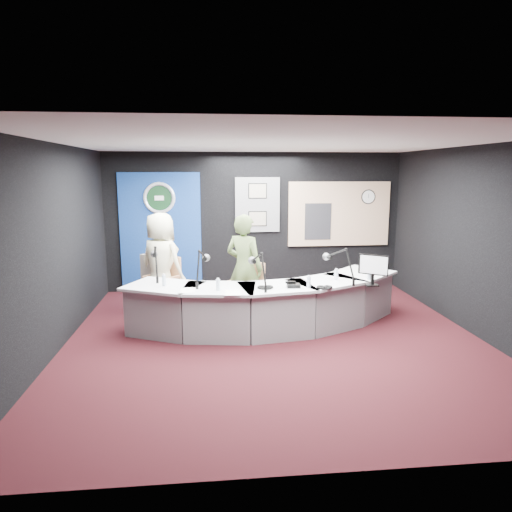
{
  "coord_description": "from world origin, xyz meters",
  "views": [
    {
      "loc": [
        -0.91,
        -6.24,
        2.41
      ],
      "look_at": [
        -0.2,
        0.8,
        1.1
      ],
      "focal_mm": 32.0,
      "sensor_mm": 36.0,
      "label": 1
    }
  ],
  "objects": [
    {
      "name": "booth_window_frame",
      "position": [
        1.75,
        2.97,
        1.55
      ],
      "size": [
        2.12,
        0.06,
        1.32
      ],
      "primitive_type": "cube",
      "color": "tan",
      "rests_on": "wall_back"
    },
    {
      "name": "wall_clock",
      "position": [
        2.35,
        2.94,
        1.9
      ],
      "size": [
        0.28,
        0.01,
        0.28
      ],
      "primitive_type": "cylinder",
      "rotation": [
        1.57,
        0.0,
        0.0
      ],
      "color": "white",
      "rests_on": "booth_window_frame"
    },
    {
      "name": "framed_photo_lower",
      "position": [
        0.05,
        2.94,
        1.47
      ],
      "size": [
        0.34,
        0.02,
        0.27
      ],
      "primitive_type": "cube",
      "color": "gray",
      "rests_on": "pinboard"
    },
    {
      "name": "headphones_far",
      "position": [
        -0.14,
        0.11,
        0.77
      ],
      "size": [
        0.22,
        0.22,
        0.04
      ],
      "primitive_type": "torus",
      "color": "black",
      "rests_on": "broadcast_desk"
    },
    {
      "name": "seal_center",
      "position": [
        -1.9,
        2.94,
        1.9
      ],
      "size": [
        0.48,
        0.01,
        0.48
      ],
      "primitive_type": "cylinder",
      "rotation": [
        1.57,
        0.0,
        0.0
      ],
      "color": "black",
      "rests_on": "backdrop_panel"
    },
    {
      "name": "backdrop_panel",
      "position": [
        -1.9,
        2.97,
        1.25
      ],
      "size": [
        1.6,
        0.05,
        2.3
      ],
      "primitive_type": "cube",
      "color": "navy",
      "rests_on": "wall_back"
    },
    {
      "name": "headphones_near",
      "position": [
        0.72,
        0.02,
        0.77
      ],
      "size": [
        0.21,
        0.21,
        0.03
      ],
      "primitive_type": "torus",
      "color": "black",
      "rests_on": "broadcast_desk"
    },
    {
      "name": "boom_mic_d",
      "position": [
        1.05,
        0.41,
        1.05
      ],
      "size": [
        0.4,
        0.67,
        0.6
      ],
      "primitive_type": null,
      "color": "black",
      "rests_on": "broadcast_desk"
    },
    {
      "name": "armchair_right",
      "position": [
        -0.38,
        0.95,
        0.44
      ],
      "size": [
        0.69,
        0.69,
        0.87
      ],
      "primitive_type": null,
      "rotation": [
        0.0,
        0.0,
        -0.9
      ],
      "color": "tan",
      "rests_on": "ground"
    },
    {
      "name": "agency_seal",
      "position": [
        -1.9,
        2.93,
        1.9
      ],
      "size": [
        0.63,
        0.07,
        0.63
      ],
      "primitive_type": "torus",
      "rotation": [
        1.57,
        0.0,
        0.0
      ],
      "color": "silver",
      "rests_on": "backdrop_panel"
    },
    {
      "name": "wall_right",
      "position": [
        3.0,
        0.0,
        1.4
      ],
      "size": [
        0.02,
        6.0,
        2.8
      ],
      "primitive_type": "cube",
      "color": "black",
      "rests_on": "ground"
    },
    {
      "name": "wall_left",
      "position": [
        -3.0,
        0.0,
        1.4
      ],
      "size": [
        0.02,
        6.0,
        2.8
      ],
      "primitive_type": "cube",
      "color": "black",
      "rests_on": "ground"
    },
    {
      "name": "person_woman",
      "position": [
        -0.38,
        0.95,
        0.88
      ],
      "size": [
        0.76,
        0.71,
        1.75
      ],
      "primitive_type": "imported",
      "rotation": [
        0.0,
        0.0,
        2.54
      ],
      "color": "#4C5F32",
      "rests_on": "ground"
    },
    {
      "name": "ground",
      "position": [
        0.0,
        0.0,
        0.0
      ],
      "size": [
        6.0,
        6.0,
        0.0
      ],
      "primitive_type": "plane",
      "color": "black",
      "rests_on": "ground"
    },
    {
      "name": "equipment_rack",
      "position": [
        1.3,
        2.94,
        1.4
      ],
      "size": [
        0.55,
        0.02,
        0.75
      ],
      "primitive_type": "cube",
      "color": "black",
      "rests_on": "booth_window_frame"
    },
    {
      "name": "ceiling",
      "position": [
        0.0,
        0.0,
        2.8
      ],
      "size": [
        6.0,
        6.0,
        0.02
      ],
      "primitive_type": "cube",
      "color": "silver",
      "rests_on": "ground"
    },
    {
      "name": "boom_mic_c",
      "position": [
        -0.22,
        0.19,
        1.05
      ],
      "size": [
        0.25,
        0.73,
        0.6
      ],
      "primitive_type": null,
      "color": "black",
      "rests_on": "broadcast_desk"
    },
    {
      "name": "framed_photo_upper",
      "position": [
        0.05,
        2.94,
        2.03
      ],
      "size": [
        0.34,
        0.02,
        0.27
      ],
      "primitive_type": "cube",
      "color": "gray",
      "rests_on": "pinboard"
    },
    {
      "name": "water_bottles",
      "position": [
        -0.03,
        0.29,
        0.84
      ],
      "size": [
        3.21,
        0.53,
        0.18
      ],
      "primitive_type": null,
      "color": "silver",
      "rests_on": "broadcast_desk"
    },
    {
      "name": "notepad",
      "position": [
        -0.62,
        -0.08,
        0.75
      ],
      "size": [
        0.24,
        0.32,
        0.0
      ],
      "primitive_type": "cube",
      "rotation": [
        0.0,
        0.0,
        -0.07
      ],
      "color": "white",
      "rests_on": "broadcast_desk"
    },
    {
      "name": "paper_stack",
      "position": [
        -1.25,
        0.1,
        0.75
      ],
      "size": [
        0.23,
        0.31,
        0.0
      ],
      "primitive_type": "cube",
      "rotation": [
        0.0,
        0.0,
        -0.05
      ],
      "color": "white",
      "rests_on": "broadcast_desk"
    },
    {
      "name": "wall_front",
      "position": [
        0.0,
        -3.0,
        1.4
      ],
      "size": [
        6.0,
        0.02,
        2.8
      ],
      "primitive_type": "cube",
      "color": "black",
      "rests_on": "ground"
    },
    {
      "name": "computer_monitor",
      "position": [
        1.46,
        0.1,
        1.07
      ],
      "size": [
        0.36,
        0.27,
        0.29
      ],
      "primitive_type": "cube",
      "rotation": [
        0.0,
        0.0,
        -0.62
      ],
      "color": "black",
      "rests_on": "broadcast_desk"
    },
    {
      "name": "booth_glow",
      "position": [
        1.75,
        2.96,
        1.55
      ],
      "size": [
        2.0,
        0.02,
        1.2
      ],
      "primitive_type": "cube",
      "color": "#FFE2A1",
      "rests_on": "booth_window_frame"
    },
    {
      "name": "boom_mic_b",
      "position": [
        -1.05,
        0.48,
        1.05
      ],
      "size": [
        0.25,
        0.73,
        0.6
      ],
      "primitive_type": null,
      "color": "black",
      "rests_on": "broadcast_desk"
    },
    {
      "name": "draped_jacket",
      "position": [
        -1.94,
        1.74,
        0.62
      ],
      "size": [
        0.45,
        0.39,
        0.7
      ],
      "primitive_type": "cube",
      "rotation": [
        0.0,
        0.0,
        -0.67
      ],
      "color": "slate",
      "rests_on": "armchair_left"
    },
    {
      "name": "person_man",
      "position": [
        -1.76,
        1.54,
        0.87
      ],
      "size": [
        1.01,
        0.93,
        1.74
      ],
      "primitive_type": "imported",
      "rotation": [
        0.0,
        0.0,
        2.55
      ],
      "color": "beige",
      "rests_on": "ground"
    },
    {
      "name": "desk_phone",
      "position": [
        0.28,
        0.13,
        0.78
      ],
      "size": [
        0.2,
        0.17,
        0.05
      ],
      "primitive_type": "cube",
      "rotation": [
        0.0,
        0.0,
        -0.07
      ],
      "color": "black",
      "rests_on": "broadcast_desk"
    },
    {
      "name": "pinboard",
      "position": [
        0.05,
        2.97,
        1.75
      ],
      "size": [
        0.9,
        0.04,
        1.1
      ],
      "primitive_type": "cube",
      "color": "slate",
      "rests_on": "wall_back"
    },
    {
      "name": "wall_back",
      "position": [
        0.0,
        3.0,
        1.4
      ],
      "size": [
        6.0,
        0.02,
        2.8
      ],
      "primitive_type": "cube",
      "color": "black",
      "rests_on": "ground"
    },
    {
      "name": "armchair_left",
      "position": [
        -1.76,
        1.54,
        0.5
      ],
      "size": [
        0.78,
        0.78,
        0.99
      ],
      "primitive_type": null,
      "rotation": [
        0.0,
        0.0,
        -0.67
      ],
      "color": "tan",
      "rests_on": "ground"
    },
    {
      "name": "broadcast_desk",
      "position": [
        -0.05,
        0.55,
        0.38
      ],
      "size": [
        4.5,
        1.9,
        0.75
      ],
      "primitive_type": null,
      "color": "silver",
      "rests_on": "ground"
    },
    {
      "name": "boom_mic_a",
      "position": [
        -1.78,
        0.89,
        1.05
      ],
      "size": [
        0.23,
        0.73,
        0.6
      ],
      "primitive_type": null,
      "color": "black",
      "rests_on": "broadcast_desk"
    }
  ]
}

